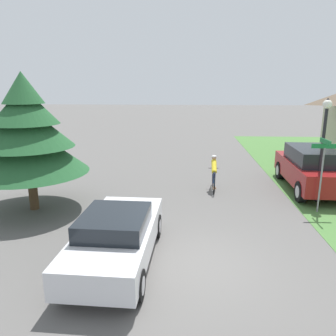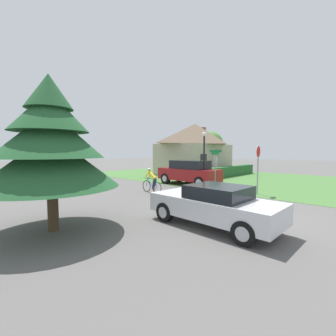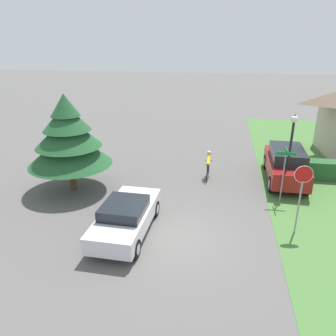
% 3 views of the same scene
% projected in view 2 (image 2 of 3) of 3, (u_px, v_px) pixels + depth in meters
% --- Properties ---
extents(ground_plane, '(140.00, 140.00, 0.00)m').
position_uv_depth(ground_plane, '(241.00, 214.00, 9.09)').
color(ground_plane, '#5B5956').
extents(grass_verge_right, '(16.00, 36.00, 0.01)m').
position_uv_depth(grass_verge_right, '(257.00, 180.00, 20.50)').
color(grass_verge_right, '#477538').
rests_on(grass_verge_right, ground).
extents(cottage_house, '(9.72, 6.11, 5.80)m').
position_uv_depth(cottage_house, '(195.00, 148.00, 26.12)').
color(cottage_house, '#B2A893').
rests_on(cottage_house, ground).
extents(hedge_row, '(11.71, 0.90, 1.04)m').
position_uv_depth(hedge_row, '(225.00, 172.00, 22.59)').
color(hedge_row, '#285B2D').
rests_on(hedge_row, ground).
extents(sedan_left_lane, '(1.98, 4.52, 1.41)m').
position_uv_depth(sedan_left_lane, '(214.00, 205.00, 7.61)').
color(sedan_left_lane, silver).
rests_on(sedan_left_lane, ground).
extents(cyclist, '(0.44, 1.73, 1.53)m').
position_uv_depth(cyclist, '(152.00, 181.00, 13.96)').
color(cyclist, black).
rests_on(cyclist, ground).
extents(parked_suv_right, '(2.05, 4.96, 1.88)m').
position_uv_depth(parked_suv_right, '(189.00, 172.00, 17.21)').
color(parked_suv_right, maroon).
rests_on(parked_suv_right, ground).
extents(stop_sign, '(0.70, 0.07, 2.89)m').
position_uv_depth(stop_sign, '(258.00, 160.00, 13.16)').
color(stop_sign, gray).
rests_on(stop_sign, ground).
extents(street_lamp, '(0.34, 0.34, 4.02)m').
position_uv_depth(street_lamp, '(204.00, 149.00, 15.91)').
color(street_lamp, black).
rests_on(street_lamp, ground).
extents(street_name_sign, '(0.90, 0.90, 2.67)m').
position_uv_depth(street_name_sign, '(215.00, 162.00, 14.91)').
color(street_name_sign, gray).
rests_on(street_name_sign, ground).
extents(conifer_tall_near, '(4.15, 4.15, 4.94)m').
position_uv_depth(conifer_tall_near, '(51.00, 144.00, 7.03)').
color(conifer_tall_near, '#4C3823').
rests_on(conifer_tall_near, ground).
extents(deciduous_tree_right, '(3.69, 3.69, 5.48)m').
position_uv_depth(deciduous_tree_right, '(210.00, 145.00, 32.19)').
color(deciduous_tree_right, '#4C3823').
rests_on(deciduous_tree_right, ground).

